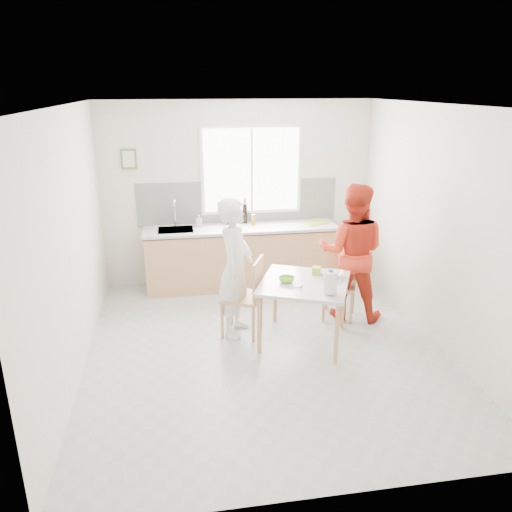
% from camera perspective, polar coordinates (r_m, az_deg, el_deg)
% --- Properties ---
extents(ground, '(4.50, 4.50, 0.00)m').
position_cam_1_polar(ground, '(5.88, 0.99, -10.44)').
color(ground, '#B7B7B2').
rests_on(ground, ground).
extents(room_shell, '(4.50, 4.50, 4.50)m').
position_cam_1_polar(room_shell, '(5.27, 1.09, 5.32)').
color(room_shell, silver).
rests_on(room_shell, ground).
extents(window, '(1.50, 0.06, 1.30)m').
position_cam_1_polar(window, '(7.45, -0.52, 9.80)').
color(window, white).
rests_on(window, room_shell).
extents(backsplash, '(3.00, 0.02, 0.65)m').
position_cam_1_polar(backsplash, '(7.53, -2.04, 6.19)').
color(backsplash, white).
rests_on(backsplash, room_shell).
extents(picture_frame, '(0.22, 0.03, 0.28)m').
position_cam_1_polar(picture_frame, '(7.36, -14.35, 10.68)').
color(picture_frame, '#49853C').
rests_on(picture_frame, room_shell).
extents(kitchen_counter, '(2.84, 0.64, 1.37)m').
position_cam_1_polar(kitchen_counter, '(7.47, -1.71, -0.34)').
color(kitchen_counter, tan).
rests_on(kitchen_counter, ground).
extents(dining_table, '(1.28, 1.28, 0.75)m').
position_cam_1_polar(dining_table, '(5.78, 5.53, -3.67)').
color(dining_table, silver).
rests_on(dining_table, ground).
extents(chair_left, '(0.59, 0.59, 0.97)m').
position_cam_1_polar(chair_left, '(5.96, -0.96, -4.30)').
color(chair_left, tan).
rests_on(chair_left, ground).
extents(chair_far, '(0.54, 0.54, 0.88)m').
position_cam_1_polar(chair_far, '(6.57, 9.60, -2.75)').
color(chair_far, tan).
rests_on(chair_far, ground).
extents(person_white, '(0.61, 0.72, 1.68)m').
position_cam_1_polar(person_white, '(5.89, -2.36, -1.42)').
color(person_white, white).
rests_on(person_white, ground).
extents(person_red, '(1.05, 0.95, 1.76)m').
position_cam_1_polar(person_red, '(6.43, 10.90, 0.42)').
color(person_red, red).
rests_on(person_red, ground).
extents(bowl_green, '(0.24, 0.24, 0.06)m').
position_cam_1_polar(bowl_green, '(5.73, 3.51, -2.70)').
color(bowl_green, '#73BA2A').
rests_on(bowl_green, dining_table).
extents(bowl_white, '(0.31, 0.31, 0.06)m').
position_cam_1_polar(bowl_white, '(5.94, 8.79, -2.06)').
color(bowl_white, white).
rests_on(bowl_white, dining_table).
extents(milk_jug, '(0.20, 0.15, 0.26)m').
position_cam_1_polar(milk_jug, '(5.41, 8.54, -2.93)').
color(milk_jug, white).
rests_on(milk_jug, dining_table).
extents(green_box, '(0.13, 0.13, 0.09)m').
position_cam_1_polar(green_box, '(5.98, 6.93, -1.66)').
color(green_box, '#99C82E').
rests_on(green_box, dining_table).
extents(spoon, '(0.16, 0.02, 0.01)m').
position_cam_1_polar(spoon, '(5.56, 4.39, -3.61)').
color(spoon, '#A5A5AA').
rests_on(spoon, dining_table).
extents(cutting_board, '(0.42, 0.36, 0.01)m').
position_cam_1_polar(cutting_board, '(7.55, 6.76, 3.77)').
color(cutting_board, '#99B62A').
rests_on(cutting_board, kitchen_counter).
extents(wine_bottle_a, '(0.07, 0.07, 0.32)m').
position_cam_1_polar(wine_bottle_a, '(7.43, -3.34, 4.85)').
color(wine_bottle_a, black).
rests_on(wine_bottle_a, kitchen_counter).
extents(wine_bottle_b, '(0.07, 0.07, 0.30)m').
position_cam_1_polar(wine_bottle_b, '(7.48, -1.28, 4.90)').
color(wine_bottle_b, black).
rests_on(wine_bottle_b, kitchen_counter).
extents(jar_amber, '(0.06, 0.06, 0.16)m').
position_cam_1_polar(jar_amber, '(7.39, -0.31, 4.16)').
color(jar_amber, '#986721').
rests_on(jar_amber, kitchen_counter).
extents(soap_bottle, '(0.09, 0.09, 0.17)m').
position_cam_1_polar(soap_bottle, '(7.37, -6.54, 4.04)').
color(soap_bottle, '#999999').
rests_on(soap_bottle, kitchen_counter).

